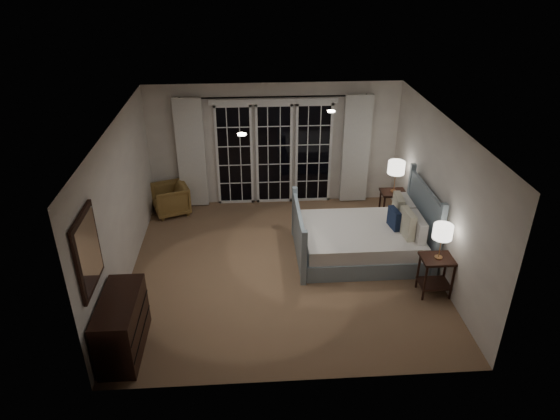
{
  "coord_description": "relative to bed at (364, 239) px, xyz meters",
  "views": [
    {
      "loc": [
        -0.51,
        -6.97,
        4.76
      ],
      "look_at": [
        -0.04,
        0.06,
        1.05
      ],
      "focal_mm": 32.0,
      "sensor_mm": 36.0,
      "label": 1
    }
  ],
  "objects": [
    {
      "name": "wall_left",
      "position": [
        -3.92,
        -0.28,
        0.93
      ],
      "size": [
        0.02,
        5.0,
        2.5
      ],
      "primitive_type": "cube",
      "color": "beige",
      "rests_on": "floor"
    },
    {
      "name": "french_doors",
      "position": [
        -1.42,
        2.18,
        0.77
      ],
      "size": [
        2.5,
        0.04,
        2.2
      ],
      "color": "black",
      "rests_on": "wall_back"
    },
    {
      "name": "downlight_b",
      "position": [
        -2.02,
        -0.68,
        2.17
      ],
      "size": [
        0.12,
        0.12,
        0.01
      ],
      "primitive_type": "cylinder",
      "color": "white",
      "rests_on": "ceiling"
    },
    {
      "name": "bed",
      "position": [
        0.0,
        0.0,
        0.0
      ],
      "size": [
        2.17,
        1.56,
        1.26
      ],
      "color": "gray",
      "rests_on": "floor"
    },
    {
      "name": "ceiling",
      "position": [
        -1.42,
        -0.28,
        2.18
      ],
      "size": [
        5.0,
        5.0,
        0.0
      ],
      "primitive_type": "plane",
      "rotation": [
        3.14,
        0.0,
        0.0
      ],
      "color": "silver",
      "rests_on": "wall_back"
    },
    {
      "name": "dresser",
      "position": [
        -3.65,
        -2.08,
        0.09
      ],
      "size": [
        0.49,
        1.15,
        0.81
      ],
      "color": "black",
      "rests_on": "floor"
    },
    {
      "name": "curtain_rod",
      "position": [
        -1.42,
        2.12,
        1.93
      ],
      "size": [
        3.5,
        0.03,
        0.03
      ],
      "primitive_type": "cylinder",
      "rotation": [
        0.0,
        1.57,
        0.0
      ],
      "color": "black",
      "rests_on": "wall_back"
    },
    {
      "name": "curtain_left",
      "position": [
        -3.07,
        2.1,
        0.83
      ],
      "size": [
        0.55,
        0.1,
        2.25
      ],
      "primitive_type": "cube",
      "color": "silver",
      "rests_on": "curtain_rod"
    },
    {
      "name": "mirror",
      "position": [
        -3.88,
        -2.08,
        1.23
      ],
      "size": [
        0.05,
        0.85,
        1.0
      ],
      "color": "black",
      "rests_on": "wall_left"
    },
    {
      "name": "downlight_a",
      "position": [
        -0.62,
        0.32,
        2.17
      ],
      "size": [
        0.12,
        0.12,
        0.01
      ],
      "primitive_type": "cylinder",
      "color": "white",
      "rests_on": "ceiling"
    },
    {
      "name": "armchair",
      "position": [
        -3.52,
        1.8,
        -0.02
      ],
      "size": [
        0.85,
        0.84,
        0.61
      ],
      "primitive_type": "imported",
      "rotation": [
        0.0,
        0.0,
        -1.23
      ],
      "color": "brown",
      "rests_on": "floor"
    },
    {
      "name": "curtain_right",
      "position": [
        0.23,
        2.1,
        0.83
      ],
      "size": [
        0.55,
        0.1,
        2.25
      ],
      "primitive_type": "cube",
      "color": "silver",
      "rests_on": "curtain_rod"
    },
    {
      "name": "wall_front",
      "position": [
        -1.42,
        -2.78,
        0.93
      ],
      "size": [
        5.0,
        0.02,
        2.5
      ],
      "primitive_type": "cube",
      "color": "beige",
      "rests_on": "floor"
    },
    {
      "name": "nightstand_right",
      "position": [
        0.82,
        1.21,
        0.08
      ],
      "size": [
        0.48,
        0.38,
        0.62
      ],
      "color": "black",
      "rests_on": "floor"
    },
    {
      "name": "lamp_left",
      "position": [
        0.86,
        -1.15,
        0.77
      ],
      "size": [
        0.29,
        0.29,
        0.56
      ],
      "color": "tan",
      "rests_on": "nightstand_left"
    },
    {
      "name": "nightstand_left",
      "position": [
        0.86,
        -1.15,
        0.11
      ],
      "size": [
        0.5,
        0.4,
        0.65
      ],
      "color": "black",
      "rests_on": "floor"
    },
    {
      "name": "lamp_right",
      "position": [
        0.82,
        1.21,
        0.79
      ],
      "size": [
        0.32,
        0.32,
        0.62
      ],
      "color": "tan",
      "rests_on": "nightstand_right"
    },
    {
      "name": "wall_right",
      "position": [
        1.08,
        -0.28,
        0.93
      ],
      "size": [
        0.02,
        5.0,
        2.5
      ],
      "primitive_type": "cube",
      "color": "beige",
      "rests_on": "floor"
    },
    {
      "name": "floor",
      "position": [
        -1.42,
        -0.28,
        -0.32
      ],
      "size": [
        5.0,
        5.0,
        0.0
      ],
      "primitive_type": "plane",
      "color": "brown",
      "rests_on": "ground"
    },
    {
      "name": "wall_back",
      "position": [
        -1.42,
        2.22,
        0.93
      ],
      "size": [
        5.0,
        0.02,
        2.5
      ],
      "primitive_type": "cube",
      "color": "beige",
      "rests_on": "floor"
    }
  ]
}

